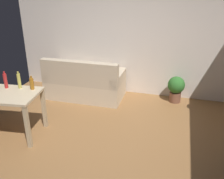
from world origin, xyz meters
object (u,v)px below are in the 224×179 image
object	(u,v)px
couch	(85,85)
bottle_red	(5,81)
desk	(2,99)
bottle_squat	(19,81)
bottle_amber	(32,84)
potted_plant	(176,87)

from	to	relation	value
couch	bottle_red	bearing A→B (deg)	62.37
couch	desk	world-z (taller)	couch
couch	bottle_squat	size ratio (longest dim) A/B	5.72
bottle_red	bottle_amber	world-z (taller)	bottle_red
bottle_squat	bottle_amber	size ratio (longest dim) A/B	1.26
bottle_squat	bottle_red	bearing A→B (deg)	-166.42
bottle_red	bottle_amber	distance (m)	0.46
bottle_red	bottle_squat	world-z (taller)	bottle_squat
desk	bottle_squat	bearing A→B (deg)	47.12
couch	bottle_amber	size ratio (longest dim) A/B	7.19
desk	bottle_squat	distance (m)	0.40
couch	desk	xyz separation A→B (m)	(-0.76, -1.71, 0.34)
potted_plant	bottle_red	size ratio (longest dim) A/B	1.97
bottle_amber	couch	bearing A→B (deg)	76.76
couch	bottle_squat	world-z (taller)	bottle_squat
couch	desk	distance (m)	1.90
desk	bottle_red	bearing A→B (deg)	93.06
desk	bottle_amber	bearing A→B (deg)	26.30
couch	bottle_squat	distance (m)	1.67
potted_plant	bottle_amber	size ratio (longest dim) A/B	2.46
bottle_red	desk	bearing A→B (deg)	-80.59
desk	potted_plant	xyz separation A→B (m)	(2.72, 2.03, -0.32)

